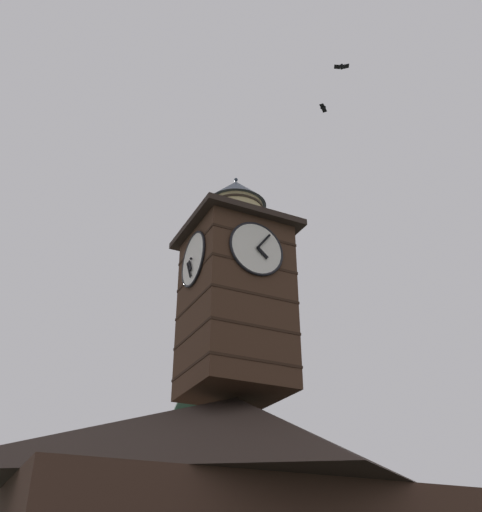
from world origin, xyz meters
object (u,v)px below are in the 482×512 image
at_px(moon, 259,428).
at_px(flying_bird_low, 323,108).
at_px(building_main, 235,509).
at_px(pine_tree_behind, 205,463).
at_px(flying_bird_high, 342,67).
at_px(clock_tower, 235,289).

relative_size(moon, flying_bird_low, 3.94).
bearing_deg(building_main, pine_tree_behind, -105.53).
bearing_deg(flying_bird_high, building_main, -68.03).
height_order(moon, flying_bird_low, flying_bird_low).
height_order(pine_tree_behind, flying_bird_low, flying_bird_low).
distance_m(clock_tower, flying_bird_low, 10.82).
relative_size(pine_tree_behind, moon, 7.11).
bearing_deg(moon, pine_tree_behind, 56.69).
distance_m(pine_tree_behind, moon, 28.50).
relative_size(flying_bird_high, flying_bird_low, 1.02).
relative_size(building_main, clock_tower, 1.56).
relative_size(pine_tree_behind, flying_bird_low, 28.02).
bearing_deg(building_main, clock_tower, 51.51).
bearing_deg(flying_bird_low, building_main, -18.15).
distance_m(moon, flying_bird_low, 35.32).
bearing_deg(building_main, flying_bird_low, 161.85).
bearing_deg(flying_bird_low, flying_bird_high, 64.67).
height_order(building_main, pine_tree_behind, pine_tree_behind).
bearing_deg(moon, flying_bird_high, 67.08).
distance_m(building_main, clock_tower, 7.68).
bearing_deg(clock_tower, flying_bird_low, 164.49).
bearing_deg(moon, building_main, 60.65).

